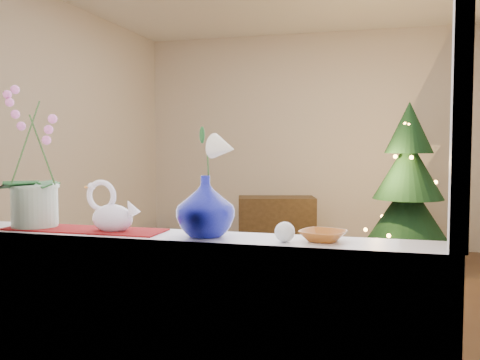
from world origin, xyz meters
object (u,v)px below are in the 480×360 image
object	(u,v)px
side_table	(276,225)
amber_dish	(323,237)
paperweight	(285,232)
blue_vase	(205,202)
orchid_pot	(33,157)
swan	(112,208)
xmas_tree	(408,186)

from	to	relation	value
side_table	amber_dish	bearing A→B (deg)	-91.98
paperweight	side_table	xyz separation A→B (m)	(-0.89, 4.23, -0.62)
blue_vase	paperweight	xyz separation A→B (m)	(0.32, -0.04, -0.10)
blue_vase	orchid_pot	bearing A→B (deg)	178.89
orchid_pot	amber_dish	bearing A→B (deg)	0.00
side_table	swan	bearing A→B (deg)	-103.54
side_table	xmas_tree	bearing A→B (deg)	-31.51
blue_vase	side_table	xyz separation A→B (m)	(-0.57, 4.20, -0.72)
paperweight	amber_dish	bearing A→B (deg)	21.13
blue_vase	side_table	size ratio (longest dim) A/B	0.31
orchid_pot	blue_vase	bearing A→B (deg)	-1.11
orchid_pot	blue_vase	distance (m)	0.81
orchid_pot	swan	world-z (taller)	orchid_pot
xmas_tree	side_table	xyz separation A→B (m)	(-1.46, 0.41, -0.53)
amber_dish	xmas_tree	size ratio (longest dim) A/B	0.08
orchid_pot	amber_dish	world-z (taller)	orchid_pot
orchid_pot	side_table	xyz separation A→B (m)	(0.22, 4.18, -0.89)
paperweight	amber_dish	world-z (taller)	paperweight
amber_dish	side_table	bearing A→B (deg)	103.74
blue_vase	side_table	world-z (taller)	blue_vase
xmas_tree	blue_vase	bearing A→B (deg)	-103.37
paperweight	blue_vase	bearing A→B (deg)	173.49
swan	amber_dish	distance (m)	0.87
paperweight	amber_dish	distance (m)	0.15
amber_dish	swan	bearing A→B (deg)	-179.00
swan	side_table	world-z (taller)	swan
blue_vase	paperweight	world-z (taller)	blue_vase
paperweight	amber_dish	xyz separation A→B (m)	(0.13, 0.05, -0.02)
orchid_pot	blue_vase	xyz separation A→B (m)	(0.79, -0.02, -0.17)
swan	blue_vase	bearing A→B (deg)	-1.41
blue_vase	side_table	bearing A→B (deg)	97.68
orchid_pot	swan	bearing A→B (deg)	-2.23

